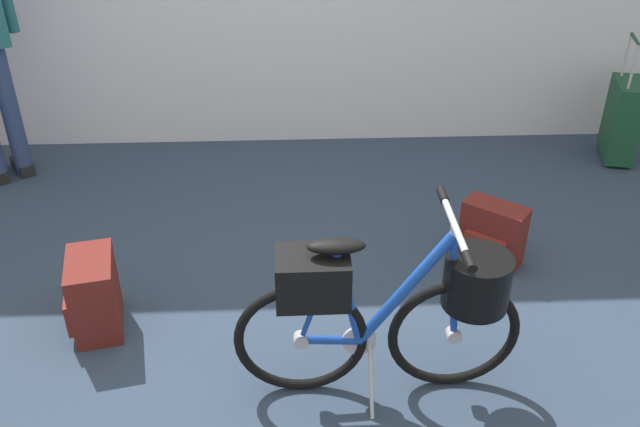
% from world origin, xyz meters
% --- Properties ---
extents(ground_plane, '(7.63, 7.63, 0.00)m').
position_xyz_m(ground_plane, '(0.00, 0.00, 0.00)').
color(ground_plane, '#2D3D51').
extents(folding_bike_foreground, '(1.15, 0.53, 0.81)m').
position_xyz_m(folding_bike_foreground, '(0.40, -0.28, 0.43)').
color(folding_bike_foreground, black).
rests_on(folding_bike_foreground, ground_plane).
extents(rolling_suitcase, '(0.26, 0.39, 0.83)m').
position_xyz_m(rolling_suitcase, '(2.21, 1.74, 0.28)').
color(rolling_suitcase, '#19472D').
rests_on(rolling_suitcase, ground_plane).
extents(backpack_on_floor, '(0.35, 0.32, 0.34)m').
position_xyz_m(backpack_on_floor, '(1.06, 0.59, 0.17)').
color(backpack_on_floor, maroon).
rests_on(backpack_on_floor, ground_plane).
extents(handbag_on_floor, '(0.28, 0.36, 0.37)m').
position_xyz_m(handbag_on_floor, '(-0.89, 0.15, 0.18)').
color(handbag_on_floor, maroon).
rests_on(handbag_on_floor, ground_plane).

